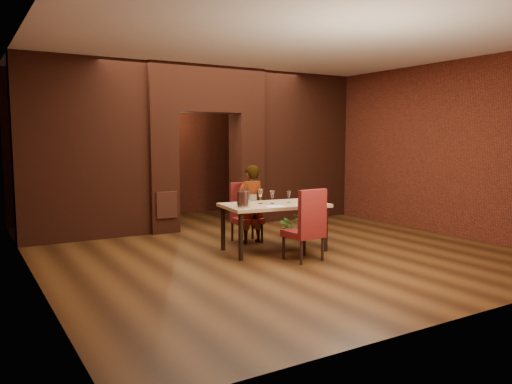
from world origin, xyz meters
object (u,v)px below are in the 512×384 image
wine_glass_a (260,196)px  wine_glass_b (272,197)px  person_seated (251,204)px  water_bottle (246,195)px  chair_far (247,213)px  dining_table (274,227)px  wine_bucket (244,200)px  chair_near (303,224)px  potted_plant (290,225)px  wine_glass_c (289,197)px

wine_glass_a → wine_glass_b: bearing=-35.0°
person_seated → water_bottle: (-0.44, -0.58, 0.23)m
wine_glass_b → water_bottle: water_bottle is taller
chair_far → wine_glass_b: size_ratio=5.05×
water_bottle → dining_table: bearing=-16.4°
dining_table → wine_bucket: bearing=-159.7°
dining_table → wine_glass_b: bearing=143.7°
dining_table → chair_near: bearing=-80.9°
chair_near → potted_plant: 1.75m
person_seated → wine_glass_a: (-0.17, -0.59, 0.21)m
chair_near → person_seated: 1.46m
chair_far → potted_plant: 0.93m
wine_glass_a → chair_far: bearing=78.3°
wine_glass_a → wine_glass_b: size_ratio=1.14×
person_seated → water_bottle: bearing=58.6°
wine_glass_a → water_bottle: water_bottle is taller
wine_glass_b → dining_table: bearing=-43.2°
wine_glass_b → wine_glass_c: (0.30, -0.02, -0.01)m
chair_far → potted_plant: bearing=4.3°
dining_table → water_bottle: water_bottle is taller
person_seated → potted_plant: size_ratio=3.06×
chair_near → potted_plant: bearing=-122.2°
wine_glass_a → water_bottle: 0.27m
wine_glass_a → wine_bucket: (-0.47, -0.29, 0.01)m
wine_glass_c → potted_plant: 1.15m
chair_near → wine_glass_a: 0.96m
person_seated → wine_glass_b: bearing=94.5°
chair_far → wine_bucket: 1.19m
person_seated → chair_far: bearing=-67.9°
chair_near → chair_far: bearing=-91.4°
chair_far → person_seated: person_seated is taller
chair_far → person_seated: (0.03, -0.09, 0.16)m
wine_glass_c → wine_bucket: 0.94m
wine_glass_a → wine_glass_c: bearing=-16.1°
dining_table → chair_near: chair_near is taller
chair_near → wine_glass_b: chair_near is taller
water_bottle → chair_far: bearing=58.5°
wine_glass_b → wine_glass_c: 0.31m
wine_glass_a → wine_glass_c: size_ratio=1.26×
chair_far → wine_glass_c: bearing=-62.4°
chair_far → wine_bucket: chair_far is taller
wine_glass_c → water_bottle: (-0.73, 0.13, 0.05)m
water_bottle → wine_glass_a: bearing=-0.3°
wine_bucket → potted_plant: size_ratio=0.56×
chair_far → wine_glass_c: size_ratio=5.60×
person_seated → potted_plant: person_seated is taller
dining_table → wine_glass_b: (-0.02, 0.02, 0.48)m
wine_glass_a → potted_plant: size_ratio=0.53×
water_bottle → wine_glass_c: bearing=-10.4°
dining_table → chair_far: bearing=99.6°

